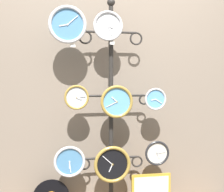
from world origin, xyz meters
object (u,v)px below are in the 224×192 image
(clock_middle_left, at_px, (77,97))
(picture_frame, at_px, (151,192))
(clock_middle_right, at_px, (155,99))
(clock_bottom_right, at_px, (157,153))
(clock_middle_center, at_px, (117,102))
(clock_bottom_left, at_px, (70,162))
(clock_top_left, at_px, (68,25))
(display_stand, at_px, (111,143))
(clock_top_center, at_px, (108,26))
(clock_bottom_center, at_px, (112,164))

(clock_middle_left, xyz_separation_m, picture_frame, (0.68, 0.05, -0.87))
(clock_middle_right, distance_m, picture_frame, 0.85)
(clock_middle_left, distance_m, clock_bottom_right, 0.88)
(clock_middle_center, distance_m, clock_bottom_left, 0.65)
(clock_top_left, bearing_deg, clock_bottom_left, 71.74)
(clock_bottom_right, distance_m, picture_frame, 0.37)
(clock_bottom_left, bearing_deg, clock_top_left, -108.26)
(clock_top_left, height_order, clock_bottom_right, clock_top_left)
(display_stand, height_order, clock_middle_left, display_stand)
(display_stand, relative_size, clock_top_left, 6.21)
(clock_top_center, bearing_deg, clock_middle_left, -179.26)
(clock_bottom_center, height_order, clock_bottom_right, clock_bottom_right)
(clock_top_center, height_order, clock_bottom_right, clock_top_center)
(clock_top_center, relative_size, clock_bottom_left, 0.95)
(clock_bottom_left, distance_m, clock_bottom_right, 0.78)
(clock_top_center, relative_size, clock_middle_right, 1.30)
(clock_middle_right, height_order, clock_bottom_right, clock_middle_right)
(display_stand, relative_size, clock_top_center, 7.65)
(clock_top_left, height_order, clock_middle_center, clock_top_left)
(clock_top_left, height_order, clock_bottom_center, clock_top_left)
(clock_top_left, relative_size, clock_bottom_right, 1.41)
(clock_bottom_center, bearing_deg, clock_top_left, -177.94)
(clock_bottom_center, bearing_deg, clock_middle_left, 178.66)
(clock_top_center, distance_m, picture_frame, 1.54)
(display_stand, distance_m, clock_top_center, 1.03)
(clock_middle_left, height_order, clock_bottom_left, clock_middle_left)
(clock_middle_left, distance_m, clock_middle_right, 0.69)
(clock_bottom_right, height_order, picture_frame, clock_bottom_right)
(clock_middle_left, xyz_separation_m, clock_bottom_center, (0.31, -0.01, -0.59))
(clock_top_center, distance_m, clock_bottom_left, 1.20)
(clock_middle_left, bearing_deg, display_stand, 16.32)
(clock_middle_center, distance_m, picture_frame, 0.90)
(clock_middle_center, bearing_deg, clock_bottom_left, 178.30)
(display_stand, height_order, clock_bottom_right, display_stand)
(display_stand, relative_size, clock_bottom_center, 6.05)
(clock_bottom_center, bearing_deg, clock_middle_right, 0.46)
(display_stand, distance_m, clock_bottom_left, 0.40)
(clock_middle_center, bearing_deg, clock_middle_right, 0.31)
(clock_bottom_left, bearing_deg, clock_top_center, -0.46)
(clock_top_left, height_order, clock_middle_left, clock_top_left)
(clock_top_center, bearing_deg, clock_top_left, -175.95)
(clock_middle_center, bearing_deg, clock_bottom_right, 2.09)
(clock_middle_left, distance_m, clock_bottom_center, 0.66)
(display_stand, distance_m, clock_bottom_center, 0.19)
(picture_frame, bearing_deg, clock_bottom_right, -43.71)
(clock_bottom_center, bearing_deg, display_stand, 86.41)
(clock_bottom_left, bearing_deg, picture_frame, 3.09)
(display_stand, relative_size, clock_bottom_left, 7.27)
(display_stand, distance_m, picture_frame, 0.58)
(clock_middle_right, relative_size, clock_bottom_right, 0.88)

